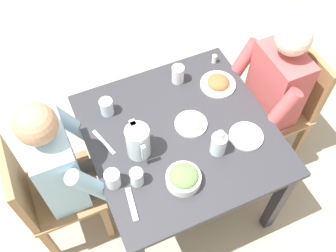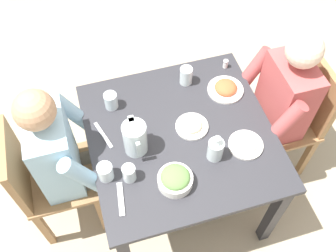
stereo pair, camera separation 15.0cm
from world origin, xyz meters
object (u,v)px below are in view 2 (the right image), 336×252
salad_bowl (175,179)px  water_glass_center (111,101)px  diner_far (268,108)px  plate_beans (192,126)px  water_glass_far_right (186,76)px  salt_shaker (225,64)px  water_glass_by_pitcher (129,173)px  chair_near (44,178)px  oil_carafe (215,150)px  plate_yoghurt (246,144)px  water_glass_near_left (105,172)px  plate_rice_curry (226,88)px  diner_near (75,156)px  water_pitcher (135,138)px  dining_table (180,145)px  chair_far (294,115)px

salad_bowl → water_glass_center: water_glass_center is taller
diner_far → plate_beans: 0.51m
water_glass_far_right → salt_shaker: 0.27m
salad_bowl → water_glass_by_pitcher: size_ratio=1.83×
chair_near → oil_carafe: oil_carafe is taller
chair_near → plate_yoghurt: (0.24, 1.06, 0.25)m
water_glass_by_pitcher → water_glass_near_left: water_glass_by_pitcher is taller
plate_rice_curry → diner_near: bearing=-81.7°
diner_near → water_pitcher: (0.10, 0.32, 0.18)m
salad_bowl → salt_shaker: bearing=141.7°
diner_far → water_glass_by_pitcher: diner_far is taller
water_pitcher → water_glass_far_right: bearing=133.1°
diner_near → water_pitcher: 0.38m
water_glass_far_right → plate_rice_curry: bearing=57.3°
diner_near → plate_beans: (0.06, 0.63, 0.10)m
water_glass_far_right → water_glass_center: bearing=-83.3°
water_pitcher → oil_carafe: 0.40m
water_glass_near_left → water_glass_far_right: bearing=130.1°
dining_table → water_glass_far_right: water_glass_far_right is taller
diner_near → plate_rice_curry: bearing=98.3°
chair_far → plate_yoghurt: (0.25, -0.47, 0.25)m
plate_rice_curry → water_glass_far_right: size_ratio=1.88×
chair_near → water_glass_near_left: chair_near is taller
diner_far → water_glass_center: (-0.20, -0.87, 0.13)m
diner_near → salad_bowl: 0.58m
chair_far → diner_near: bearing=-89.9°
chair_near → salad_bowl: (0.34, 0.65, 0.27)m
plate_beans → chair_far: bearing=94.8°
water_glass_far_right → chair_far: bearing=68.0°
diner_near → plate_rice_curry: size_ratio=5.78×
diner_near → plate_yoghurt: bearing=74.1°
plate_yoghurt → water_glass_by_pitcher: 0.61m
water_pitcher → plate_yoghurt: bearing=75.2°
water_pitcher → water_glass_near_left: water_pitcher is taller
salad_bowl → water_glass_near_left: same height
dining_table → diner_far: 0.57m
chair_far → salt_shaker: bearing=-129.0°
oil_carafe → water_pitcher: bearing=-112.9°
plate_rice_curry → water_glass_near_left: (0.35, -0.75, 0.03)m
diner_near → water_glass_center: (-0.20, 0.25, 0.13)m
diner_near → dining_table: bearing=81.7°
diner_near → water_glass_by_pitcher: bearing=43.9°
chair_near → water_glass_center: bearing=113.9°
salad_bowl → chair_far: bearing=111.5°
water_pitcher → plate_yoghurt: size_ratio=1.06×
water_glass_center → salt_shaker: (-0.10, 0.71, -0.02)m
water_glass_far_right → water_glass_near_left: size_ratio=1.18×
chair_near → salt_shaker: bearing=104.5°
salt_shaker → oil_carafe: bearing=-26.2°
chair_far → water_pitcher: (0.10, -1.01, 0.33)m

